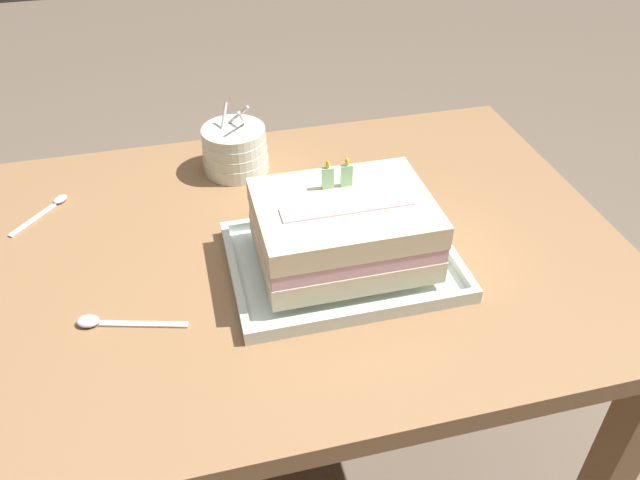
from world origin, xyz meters
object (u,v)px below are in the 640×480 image
Objects in this scene: serving_spoon_near_tray at (51,206)px; foil_tray at (343,263)px; birthday_cake at (344,229)px; serving_spoon_by_bowls at (103,322)px; bowl_stack at (235,150)px.

foil_tray is at bearing -31.24° from serving_spoon_near_tray.
birthday_cake is at bearing 90.00° from foil_tray.
serving_spoon_near_tray is (-0.47, 0.29, -0.07)m from birthday_cake.
serving_spoon_by_bowls is (-0.37, -0.04, -0.07)m from birthday_cake.
serving_spoon_near_tray is at bearing 148.76° from birthday_cake.
serving_spoon_near_tray is (-0.35, -0.05, -0.04)m from bowl_stack.
bowl_stack reaches higher than serving_spoon_by_bowls.
birthday_cake reaches higher than foil_tray.
foil_tray reaches higher than serving_spoon_near_tray.
serving_spoon_by_bowls is (0.10, -0.33, 0.00)m from serving_spoon_near_tray.
birthday_cake is (0.00, 0.00, 0.07)m from foil_tray.
serving_spoon_by_bowls is at bearing -173.66° from foil_tray.
bowl_stack reaches higher than foil_tray.
birthday_cake reaches higher than bowl_stack.
foil_tray is 0.36m from bowl_stack.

